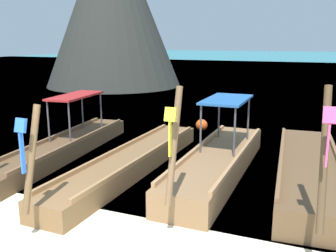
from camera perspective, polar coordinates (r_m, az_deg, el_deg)
The scene contains 7 objects.
sea_water at distance 66.20m, azimuth 19.53°, elevation 9.30°, with size 120.00×120.00×0.00m, color teal.
longtail_boat_red_ribbon at distance 11.53m, azimuth -15.68°, elevation -3.04°, with size 1.56×7.10×2.16m.
longtail_boat_blue_ribbon at distance 9.91m, azimuth -5.63°, elevation -5.51°, with size 1.15×7.32×2.32m.
longtail_boat_yellow_ribbon at distance 9.67m, azimuth 7.63°, elevation -5.41°, with size 1.26×6.38×2.62m.
longtail_boat_pink_ribbon at distance 9.68m, azimuth 20.66°, elevation -6.43°, with size 1.80×6.88×2.72m.
karst_rock at distance 29.37m, azimuth -8.90°, elevation 18.20°, with size 11.29×10.09×12.72m.
mooring_buoy_near at distance 14.27m, azimuth 5.16°, elevation 0.14°, with size 0.45×0.45×0.45m.
Camera 1 is at (3.27, -3.97, 3.38)m, focal length 39.85 mm.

